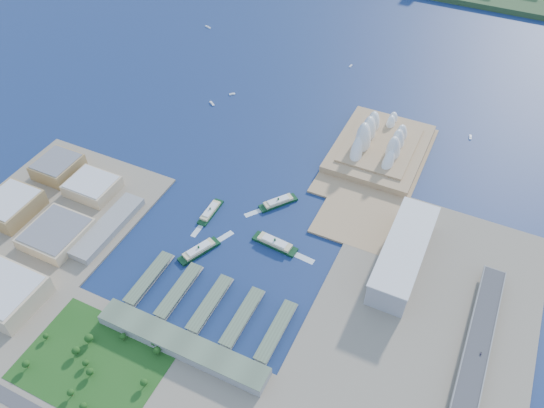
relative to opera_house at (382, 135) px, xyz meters
The scene contains 22 objects.
ground 300.75m from the opera_house, 110.56° to the right, with size 3000.00×3000.00×0.00m, color #0E1C45.
west_land 524.58m from the opera_house, 132.68° to the right, with size 220.00×390.00×3.00m, color gray.
south_land 502.05m from the opera_house, 102.09° to the right, with size 720.00×180.00×3.00m, color gray.
east_land 357.85m from the opera_house, 67.75° to the right, with size 240.00×500.00×3.00m, color gray.
peninsula 36.56m from the opera_house, 82.87° to the right, with size 135.00×220.00×3.00m, color tan.
opera_house is the anchor object (origin of this frame).
toaster_building 219.62m from the opera_house, 65.77° to the right, with size 45.00×155.00×35.00m, color #939399.
expressway 392.63m from the opera_house, 60.16° to the right, with size 26.00×340.00×11.85m, color gray, non-canonical shape.
west_buildings 498.76m from the opera_house, 135.41° to the right, with size 200.00×280.00×27.00m, color #9E804F, non-canonical shape.
ferry_wharves 367.50m from the opera_house, 104.38° to the right, with size 184.00×90.00×9.30m, color #53644C, non-canonical shape.
terminal_building 425.27m from the opera_house, 102.24° to the right, with size 200.00×28.00×12.00m, color gray.
park 498.56m from the opera_house, 109.34° to the right, with size 150.00×110.00×16.00m, color #194714, non-canonical shape.
ferry_a 280.80m from the opera_house, 126.70° to the right, with size 13.05×51.29×9.70m, color #0C3318, non-canonical shape.
ferry_b 193.61m from the opera_house, 118.63° to the right, with size 13.97×54.90×10.38m, color #0C3318, non-canonical shape.
ferry_c 325.36m from the opera_house, 116.60° to the right, with size 14.54×57.13×10.80m, color #0C3318, non-canonical shape.
ferry_d 247.92m from the opera_house, 105.03° to the right, with size 15.40×60.51×11.44m, color #0C3318, non-canonical shape.
boat_a 297.66m from the opera_house, behind, with size 3.43×13.72×2.65m, color white, non-canonical shape.
boat_b 283.50m from the opera_house, behind, with size 3.50×10.01×2.70m, color white, non-canonical shape.
boat_c 156.44m from the opera_house, 39.24° to the left, with size 3.29×11.28×2.54m, color white, non-canonical shape.
boat_d 505.93m from the opera_house, 151.61° to the left, with size 3.26×14.89×2.51m, color white, non-canonical shape.
boat_e 255.00m from the opera_house, 119.42° to the left, with size 2.99×9.41×2.31m, color white, non-canonical shape.
car_c 354.36m from the opera_house, 55.79° to the right, with size 1.76×4.33×1.26m, color slate.
Camera 1 is at (229.11, -359.68, 514.32)m, focal length 35.00 mm.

